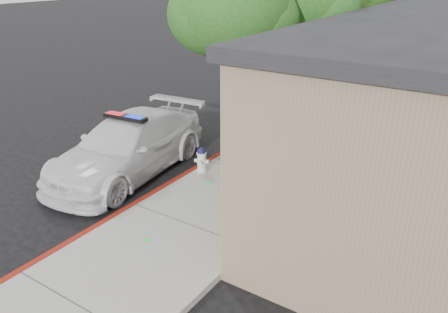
% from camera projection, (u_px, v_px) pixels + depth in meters
% --- Properties ---
extents(ground, '(120.00, 120.00, 0.00)m').
position_uv_depth(ground, '(132.00, 209.00, 10.54)').
color(ground, black).
rests_on(ground, ground).
extents(sidewalk, '(3.20, 60.00, 0.15)m').
position_uv_depth(sidewalk, '(254.00, 176.00, 12.01)').
color(sidewalk, '#99958B').
rests_on(sidewalk, ground).
extents(red_curb, '(0.14, 60.00, 0.16)m').
position_uv_depth(red_curb, '(207.00, 163.00, 12.78)').
color(red_curb, maroon).
rests_on(red_curb, ground).
extents(police_car, '(2.71, 5.55, 1.68)m').
position_uv_depth(police_car, '(128.00, 146.00, 12.11)').
color(police_car, white).
rests_on(police_car, ground).
extents(fire_hydrant, '(0.40, 0.35, 0.70)m').
position_uv_depth(fire_hydrant, '(202.00, 160.00, 11.96)').
color(fire_hydrant, white).
rests_on(fire_hydrant, sidewalk).
extents(street_tree_near, '(3.15, 2.99, 5.48)m').
position_uv_depth(street_tree_near, '(233.00, 12.00, 11.03)').
color(street_tree_near, black).
rests_on(street_tree_near, sidewalk).
extents(street_tree_mid, '(3.22, 2.95, 5.64)m').
position_uv_depth(street_tree_mid, '(301.00, 1.00, 12.53)').
color(street_tree_mid, black).
rests_on(street_tree_mid, sidewalk).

